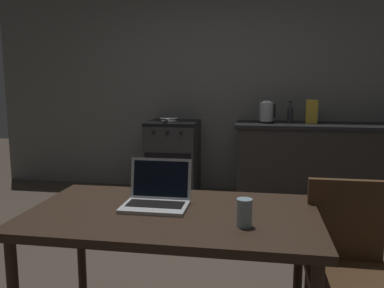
{
  "coord_description": "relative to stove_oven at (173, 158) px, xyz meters",
  "views": [
    {
      "loc": [
        0.52,
        -2.69,
        1.38
      ],
      "look_at": [
        -0.07,
        0.83,
        0.81
      ],
      "focal_mm": 37.67,
      "sensor_mm": 36.0,
      "label": 1
    }
  ],
  "objects": [
    {
      "name": "ground_plane",
      "position": [
        0.5,
        -2.04,
        -0.44
      ],
      "size": [
        12.0,
        12.0,
        0.0
      ],
      "primitive_type": "plane",
      "color": "#473D33"
    },
    {
      "name": "back_wall",
      "position": [
        0.8,
        0.35,
        0.85
      ],
      "size": [
        6.4,
        0.1,
        2.59
      ],
      "primitive_type": "cube",
      "color": "slate",
      "rests_on": "ground_plane"
    },
    {
      "name": "kitchen_counter",
      "position": [
        1.84,
        0.0,
        0.0
      ],
      "size": [
        2.16,
        0.64,
        0.89
      ],
      "color": "#282623",
      "rests_on": "ground_plane"
    },
    {
      "name": "stove_oven",
      "position": [
        0.0,
        0.0,
        0.0
      ],
      "size": [
        0.6,
        0.62,
        0.89
      ],
      "color": "#2D2D30",
      "rests_on": "ground_plane"
    },
    {
      "name": "dining_table",
      "position": [
        0.62,
        -2.9,
        0.24
      ],
      "size": [
        1.4,
        0.8,
        0.75
      ],
      "color": "#332319",
      "rests_on": "ground_plane"
    },
    {
      "name": "chair",
      "position": [
        1.47,
        -2.76,
        0.06
      ],
      "size": [
        0.4,
        0.4,
        0.89
      ],
      "rotation": [
        0.0,
        0.0,
        -0.34
      ],
      "color": "#4C331E",
      "rests_on": "ground_plane"
    },
    {
      "name": "laptop",
      "position": [
        0.53,
        -2.83,
        0.35
      ],
      "size": [
        0.32,
        0.26,
        0.22
      ],
      "rotation": [
        0.0,
        0.0,
        0.04
      ],
      "color": "silver",
      "rests_on": "dining_table"
    },
    {
      "name": "electric_kettle",
      "position": [
        1.11,
        0.0,
        0.57
      ],
      "size": [
        0.18,
        0.16,
        0.25
      ],
      "color": "black",
      "rests_on": "kitchen_counter"
    },
    {
      "name": "frying_pan",
      "position": [
        -0.04,
        -0.03,
        0.47
      ],
      "size": [
        0.22,
        0.39,
        0.05
      ],
      "color": "gray",
      "rests_on": "stove_oven"
    },
    {
      "name": "drinking_glass",
      "position": [
        0.97,
        -3.05,
        0.37
      ],
      "size": [
        0.07,
        0.07,
        0.12
      ],
      "color": "#99B7C6",
      "rests_on": "dining_table"
    },
    {
      "name": "cereal_box",
      "position": [
        1.62,
        0.02,
        0.58
      ],
      "size": [
        0.13,
        0.05,
        0.27
      ],
      "color": "gold",
      "rests_on": "kitchen_counter"
    },
    {
      "name": "bottle_b",
      "position": [
        1.38,
        0.08,
        0.56
      ],
      "size": [
        0.07,
        0.07,
        0.25
      ],
      "color": "#2D2D33",
      "rests_on": "kitchen_counter"
    }
  ]
}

